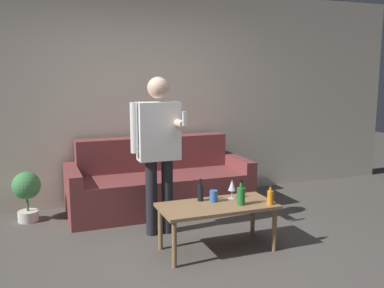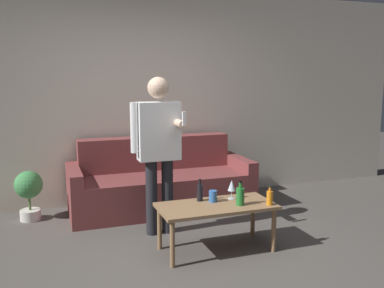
# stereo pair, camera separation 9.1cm
# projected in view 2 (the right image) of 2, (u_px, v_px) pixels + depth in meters

# --- Properties ---
(ground_plane) EXTENTS (16.00, 16.00, 0.00)m
(ground_plane) POSITION_uv_depth(u_px,v_px,m) (190.00, 270.00, 3.63)
(ground_plane) COLOR #514C47
(wall_back) EXTENTS (8.00, 0.06, 2.70)m
(wall_back) POSITION_uv_depth(u_px,v_px,m) (133.00, 97.00, 5.46)
(wall_back) COLOR beige
(wall_back) RESTS_ON ground_plane
(couch) EXTENTS (2.19, 0.85, 0.86)m
(couch) POSITION_uv_depth(u_px,v_px,m) (161.00, 184.00, 5.26)
(couch) COLOR brown
(couch) RESTS_ON ground_plane
(coffee_table) EXTENTS (1.09, 0.52, 0.45)m
(coffee_table) POSITION_uv_depth(u_px,v_px,m) (216.00, 210.00, 3.98)
(coffee_table) COLOR #8E6B47
(coffee_table) RESTS_ON ground_plane
(bottle_orange) EXTENTS (0.06, 0.06, 0.21)m
(bottle_orange) POSITION_uv_depth(u_px,v_px,m) (200.00, 192.00, 4.07)
(bottle_orange) COLOR black
(bottle_orange) RESTS_ON coffee_table
(bottle_green) EXTENTS (0.06, 0.06, 0.18)m
(bottle_green) POSITION_uv_depth(u_px,v_px,m) (270.00, 197.00, 3.95)
(bottle_green) COLOR orange
(bottle_green) RESTS_ON coffee_table
(bottle_dark) EXTENTS (0.08, 0.08, 0.23)m
(bottle_dark) POSITION_uv_depth(u_px,v_px,m) (240.00, 196.00, 3.94)
(bottle_dark) COLOR #23752D
(bottle_dark) RESTS_ON coffee_table
(wine_glass_near) EXTENTS (0.08, 0.08, 0.18)m
(wine_glass_near) POSITION_uv_depth(u_px,v_px,m) (232.00, 186.00, 4.14)
(wine_glass_near) COLOR silver
(wine_glass_near) RESTS_ON coffee_table
(cup_on_table) EXTENTS (0.08, 0.08, 0.11)m
(cup_on_table) POSITION_uv_depth(u_px,v_px,m) (213.00, 196.00, 4.05)
(cup_on_table) COLOR #3366B2
(cup_on_table) RESTS_ON coffee_table
(person_standing_front) EXTENTS (0.50, 0.42, 1.62)m
(person_standing_front) POSITION_uv_depth(u_px,v_px,m) (158.00, 143.00, 4.32)
(person_standing_front) COLOR #232328
(person_standing_front) RESTS_ON ground_plane
(potted_plant) EXTENTS (0.31, 0.31, 0.57)m
(potted_plant) POSITION_uv_depth(u_px,v_px,m) (29.00, 190.00, 4.82)
(potted_plant) COLOR silver
(potted_plant) RESTS_ON ground_plane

